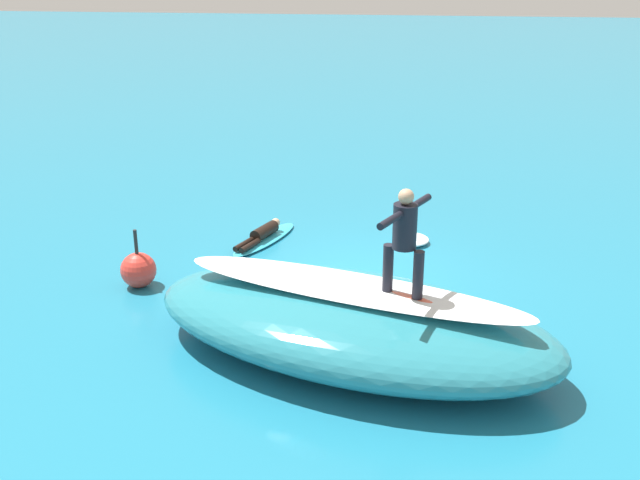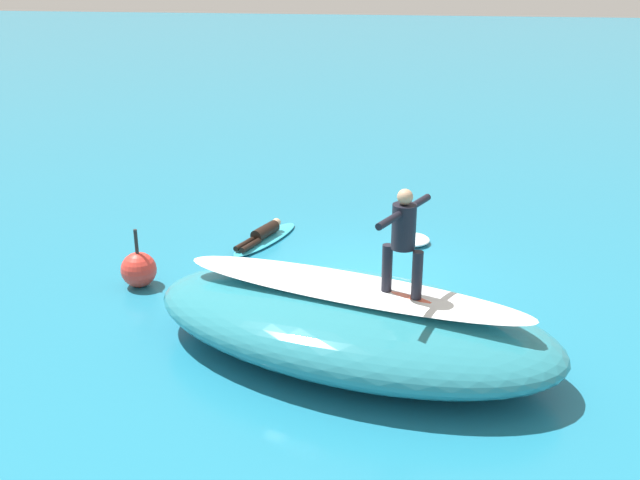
{
  "view_description": "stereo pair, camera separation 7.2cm",
  "coord_description": "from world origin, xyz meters",
  "px_view_note": "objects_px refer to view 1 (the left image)",
  "views": [
    {
      "loc": [
        -0.99,
        12.85,
        5.82
      ],
      "look_at": [
        0.61,
        0.58,
        1.02
      ],
      "focal_mm": 42.43,
      "sensor_mm": 36.0,
      "label": 1
    },
    {
      "loc": [
        -1.06,
        12.84,
        5.82
      ],
      "look_at": [
        0.61,
        0.58,
        1.02
      ],
      "focal_mm": 42.43,
      "sensor_mm": 36.0,
      "label": 2
    }
  ],
  "objects_px": {
    "surfboard_riding": "(402,297)",
    "surfer_riding": "(405,234)",
    "surfer_paddling": "(262,234)",
    "buoy_marker": "(138,270)",
    "surfboard_paddling": "(265,239)"
  },
  "relations": [
    {
      "from": "surfboard_riding",
      "to": "surfer_riding",
      "type": "xyz_separation_m",
      "value": [
        0.0,
        -0.0,
        0.96
      ]
    },
    {
      "from": "surfer_paddling",
      "to": "buoy_marker",
      "type": "relative_size",
      "value": 1.35
    },
    {
      "from": "surfer_riding",
      "to": "surfboard_paddling",
      "type": "relative_size",
      "value": 0.71
    },
    {
      "from": "surfboard_riding",
      "to": "surfboard_paddling",
      "type": "xyz_separation_m",
      "value": [
        2.99,
        -4.79,
        -1.1
      ]
    },
    {
      "from": "surfer_riding",
      "to": "surfboard_paddling",
      "type": "xyz_separation_m",
      "value": [
        2.99,
        -4.79,
        -2.06
      ]
    },
    {
      "from": "surfer_riding",
      "to": "buoy_marker",
      "type": "xyz_separation_m",
      "value": [
        4.82,
        -2.24,
        -1.77
      ]
    },
    {
      "from": "buoy_marker",
      "to": "surfboard_riding",
      "type": "bearing_deg",
      "value": 155.04
    },
    {
      "from": "surfboard_riding",
      "to": "surfer_paddling",
      "type": "bearing_deg",
      "value": -32.18
    },
    {
      "from": "surfer_paddling",
      "to": "buoy_marker",
      "type": "xyz_separation_m",
      "value": [
        1.79,
        2.44,
        0.12
      ]
    },
    {
      "from": "surfboard_riding",
      "to": "surfer_paddling",
      "type": "distance_m",
      "value": 5.66
    },
    {
      "from": "surfboard_riding",
      "to": "surfer_paddling",
      "type": "xyz_separation_m",
      "value": [
        3.03,
        -4.68,
        -0.93
      ]
    },
    {
      "from": "surfboard_riding",
      "to": "surfer_riding",
      "type": "distance_m",
      "value": 0.96
    },
    {
      "from": "surfer_riding",
      "to": "surfer_paddling",
      "type": "xyz_separation_m",
      "value": [
        3.03,
        -4.68,
        -1.89
      ]
    },
    {
      "from": "surfboard_paddling",
      "to": "buoy_marker",
      "type": "height_order",
      "value": "buoy_marker"
    },
    {
      "from": "surfer_riding",
      "to": "buoy_marker",
      "type": "bearing_deg",
      "value": -0.07
    }
  ]
}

